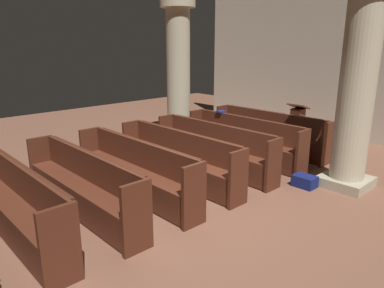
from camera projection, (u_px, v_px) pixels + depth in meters
The scene contains 14 objects.
ground_plane at pixel (185, 202), 5.99m from camera, with size 19.20×19.20×0.00m, color brown.
back_wall at pixel (356, 55), 9.40m from camera, with size 10.00×0.16×4.50m, color beige.
pew_row_0 at pixel (269, 131), 8.70m from camera, with size 3.02×0.46×0.95m.
pew_row_1 at pixel (243, 138), 8.06m from camera, with size 3.02×0.46×0.95m.
pew_row_2 at pixel (214, 146), 7.41m from camera, with size 3.02×0.47×0.95m.
pew_row_3 at pixel (178, 156), 6.77m from camera, with size 3.02×0.46×0.95m.
pew_row_4 at pixel (135, 168), 6.12m from camera, with size 3.02×0.46×0.95m.
pew_row_5 at pixel (82, 183), 5.48m from camera, with size 3.02×0.47×0.95m.
pew_row_6 at pixel (15, 201), 4.83m from camera, with size 3.02×0.46×0.95m.
pillar_aisle_side at pixel (358, 81), 6.16m from camera, with size 0.88×0.88×3.70m.
pillar_far_side at pixel (178, 68), 9.29m from camera, with size 0.88×0.88×3.70m.
lectern at pixel (297, 128), 9.26m from camera, with size 0.48×0.45×1.08m.
hymn_book at pixel (221, 112), 8.66m from camera, with size 0.17×0.21×0.04m, color navy.
kneeler_box_navy at pixel (305, 181), 6.62m from camera, with size 0.40×0.29×0.21m, color navy.
Camera 1 is at (4.08, -3.69, 2.56)m, focal length 33.66 mm.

